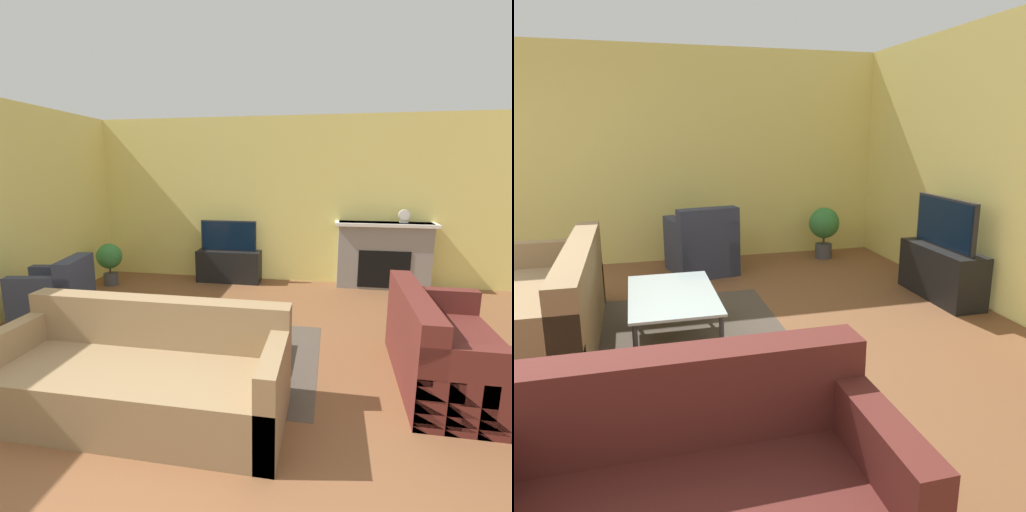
# 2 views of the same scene
# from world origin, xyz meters

# --- Properties ---
(ground_plane) EXTENTS (20.00, 20.00, 0.00)m
(ground_plane) POSITION_xyz_m (0.00, 0.00, 0.00)
(ground_plane) COLOR brown
(wall_back) EXTENTS (8.71, 0.06, 2.70)m
(wall_back) POSITION_xyz_m (0.00, 4.90, 1.35)
(wall_back) COLOR #EADB72
(wall_back) RESTS_ON ground_plane
(area_rug) EXTENTS (2.36, 1.88, 0.00)m
(area_rug) POSITION_xyz_m (-0.15, 1.87, 0.00)
(area_rug) COLOR #4C4238
(area_rug) RESTS_ON ground_plane
(fireplace) EXTENTS (1.53, 0.38, 1.05)m
(fireplace) POSITION_xyz_m (1.94, 4.70, 0.55)
(fireplace) COLOR gray
(fireplace) RESTS_ON ground_plane
(tv_stand) EXTENTS (1.06, 0.36, 0.53)m
(tv_stand) POSITION_xyz_m (-0.56, 4.61, 0.27)
(tv_stand) COLOR black
(tv_stand) RESTS_ON ground_plane
(tv) EXTENTS (0.93, 0.06, 0.50)m
(tv) POSITION_xyz_m (-0.56, 4.61, 0.78)
(tv) COLOR #232328
(tv) RESTS_ON tv_stand
(couch_sectional) EXTENTS (2.21, 0.94, 0.82)m
(couch_sectional) POSITION_xyz_m (-0.28, 0.86, 0.29)
(couch_sectional) COLOR #8C704C
(couch_sectional) RESTS_ON ground_plane
(couch_loveseat) EXTENTS (0.86, 1.56, 0.82)m
(couch_loveseat) POSITION_xyz_m (2.12, 1.74, 0.29)
(couch_loveseat) COLOR #5B231E
(couch_loveseat) RESTS_ON ground_plane
(armchair_by_window) EXTENTS (0.90, 0.84, 0.82)m
(armchair_by_window) POSITION_xyz_m (-2.15, 2.37, 0.30)
(armchair_by_window) COLOR #33384C
(armchair_by_window) RESTS_ON ground_plane
(coffee_table) EXTENTS (1.16, 0.68, 0.42)m
(coffee_table) POSITION_xyz_m (-0.15, 1.86, 0.39)
(coffee_table) COLOR #333338
(coffee_table) RESTS_ON ground_plane
(potted_plant) EXTENTS (0.41, 0.41, 0.68)m
(potted_plant) POSITION_xyz_m (-2.42, 4.05, 0.43)
(potted_plant) COLOR #47474C
(potted_plant) RESTS_ON ground_plane
(mantel_clock) EXTENTS (0.17, 0.07, 0.20)m
(mantel_clock) POSITION_xyz_m (2.21, 4.71, 1.16)
(mantel_clock) COLOR beige
(mantel_clock) RESTS_ON fireplace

